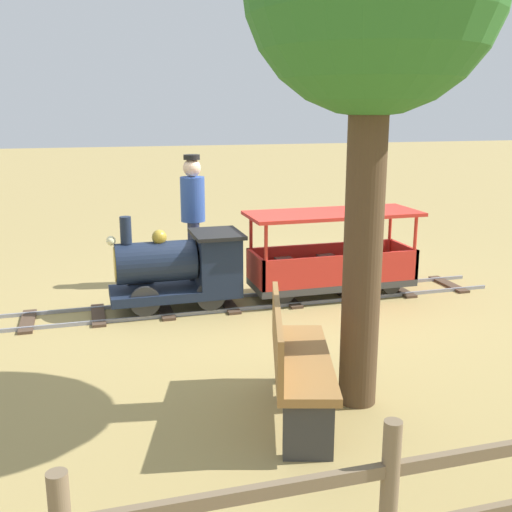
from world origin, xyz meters
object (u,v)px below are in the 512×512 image
at_px(conductor_person, 193,209).
at_px(park_bench, 295,361).
at_px(locomotive, 182,267).
at_px(passenger_car, 332,261).

relative_size(conductor_person, park_bench, 1.19).
bearing_deg(conductor_person, locomotive, 162.74).
xyz_separation_m(conductor_person, park_bench, (-3.60, -0.08, -0.54)).
height_order(locomotive, conductor_person, conductor_person).
bearing_deg(passenger_car, locomotive, 90.00).
height_order(conductor_person, park_bench, conductor_person).
distance_m(locomotive, passenger_car, 1.77).
xyz_separation_m(locomotive, conductor_person, (1.00, -0.31, 0.47)).
bearing_deg(locomotive, passenger_car, -90.00).
relative_size(locomotive, park_bench, 1.06).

